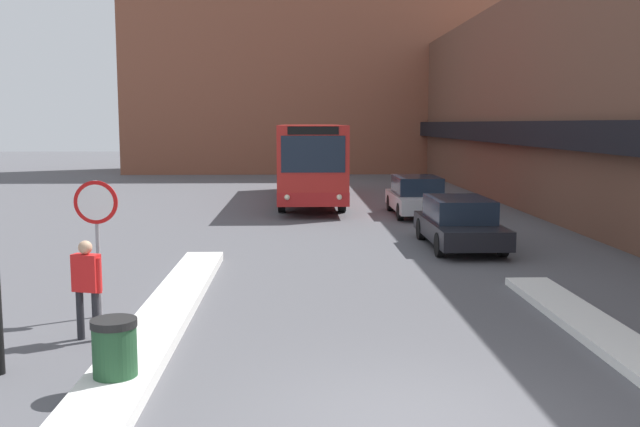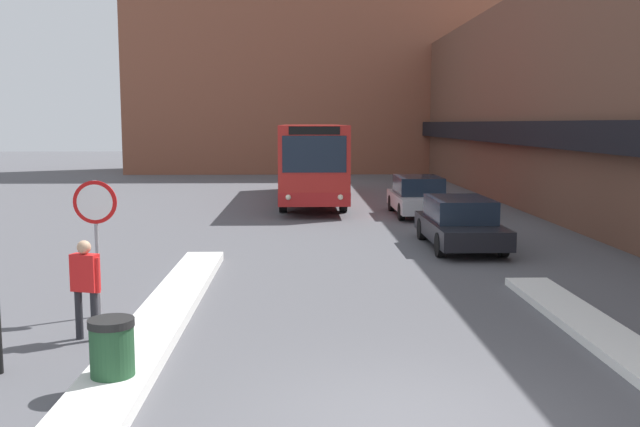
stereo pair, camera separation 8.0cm
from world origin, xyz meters
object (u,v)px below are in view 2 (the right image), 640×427
object	(u,v)px
parked_car_front	(460,223)
stop_sign	(96,218)
parked_car_middle	(418,196)
city_bus	(311,160)
street_lamp	(2,82)
pedestrian	(85,280)
trash_bin	(112,355)

from	to	relation	value
parked_car_front	stop_sign	world-z (taller)	stop_sign
parked_car_middle	stop_sign	world-z (taller)	stop_sign
city_bus	stop_sign	world-z (taller)	city_bus
street_lamp	stop_sign	bearing A→B (deg)	83.82
city_bus	pedestrian	xyz separation A→B (m)	(-3.90, -20.08, -0.86)
city_bus	trash_bin	distance (m)	22.53
stop_sign	trash_bin	xyz separation A→B (m)	(1.17, -3.57, -1.29)
city_bus	street_lamp	bearing A→B (deg)	-101.51
parked_car_middle	street_lamp	world-z (taller)	street_lamp
pedestrian	parked_car_front	bearing A→B (deg)	63.28
parked_car_middle	trash_bin	bearing A→B (deg)	-111.37
parked_car_middle	street_lamp	distance (m)	18.97
city_bus	street_lamp	size ratio (longest dim) A/B	1.95
parked_car_front	pedestrian	distance (m)	11.38
city_bus	parked_car_front	world-z (taller)	city_bus
parked_car_middle	pedestrian	bearing A→B (deg)	-117.14
parked_car_front	pedestrian	world-z (taller)	pedestrian
stop_sign	street_lamp	distance (m)	3.63
stop_sign	pedestrian	size ratio (longest dim) A/B	1.52
street_lamp	trash_bin	world-z (taller)	street_lamp
parked_car_front	parked_car_middle	xyz separation A→B (m)	(0.00, 6.95, 0.03)
street_lamp	pedestrian	distance (m)	3.39
trash_bin	city_bus	bearing A→B (deg)	82.54
parked_car_front	pedestrian	size ratio (longest dim) A/B	2.80
city_bus	trash_bin	bearing A→B (deg)	-97.46
city_bus	stop_sign	distance (m)	19.16
city_bus	pedestrian	world-z (taller)	city_bus
parked_car_middle	pedestrian	xyz separation A→B (m)	(-7.80, -15.22, 0.24)
parked_car_front	stop_sign	bearing A→B (deg)	-139.13
stop_sign	street_lamp	world-z (taller)	street_lamp
parked_car_middle	street_lamp	bearing A→B (deg)	-116.37
parked_car_front	trash_bin	distance (m)	12.52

